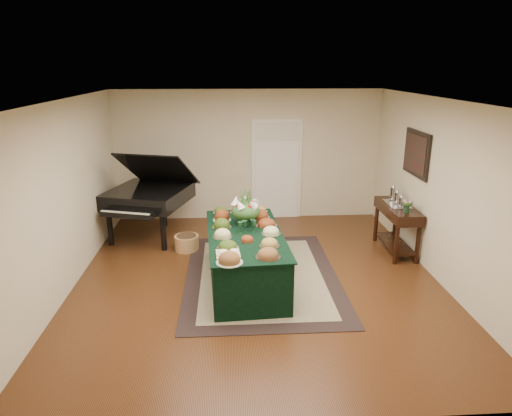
{
  "coord_description": "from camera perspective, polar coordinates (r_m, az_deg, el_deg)",
  "views": [
    {
      "loc": [
        -0.42,
        -6.39,
        3.16
      ],
      "look_at": [
        0.0,
        0.3,
        1.05
      ],
      "focal_mm": 32.0,
      "sensor_mm": 36.0,
      "label": 1
    }
  ],
  "objects": [
    {
      "name": "ground",
      "position": [
        7.14,
        0.15,
        -8.79
      ],
      "size": [
        6.0,
        6.0,
        0.0
      ],
      "primitive_type": "plane",
      "color": "black",
      "rests_on": "ground"
    },
    {
      "name": "mahogany_sideboard",
      "position": [
        8.27,
        17.25,
        -0.99
      ],
      "size": [
        0.45,
        1.25,
        0.85
      ],
      "color": "black",
      "rests_on": "ground"
    },
    {
      "name": "cutting_board",
      "position": [
        5.99,
        -3.53,
        -5.45
      ],
      "size": [
        0.33,
        0.33,
        0.1
      ],
      "color": "tan",
      "rests_on": "buffet_table"
    },
    {
      "name": "grand_piano",
      "position": [
        8.76,
        -13.26,
        1.55
      ],
      "size": [
        1.79,
        1.89,
        1.67
      ],
      "color": "black",
      "rests_on": "ground"
    },
    {
      "name": "wall_painting",
      "position": [
        8.09,
        19.42,
        6.44
      ],
      "size": [
        0.05,
        0.95,
        0.75
      ],
      "color": "black",
      "rests_on": "ground"
    },
    {
      "name": "kitchen_doorway",
      "position": [
        9.66,
        2.58,
        4.66
      ],
      "size": [
        1.05,
        0.07,
        2.1
      ],
      "color": "white",
      "rests_on": "ground"
    },
    {
      "name": "buffet_table",
      "position": [
        6.87,
        -1.34,
        -6.24
      ],
      "size": [
        1.22,
        2.36,
        0.79
      ],
      "color": "black",
      "rests_on": "ground"
    },
    {
      "name": "pink_bouquet",
      "position": [
        7.84,
        18.41,
        0.52
      ],
      "size": [
        0.18,
        0.18,
        0.23
      ],
      "color": "#15341E",
      "rests_on": "mahogany_sideboard"
    },
    {
      "name": "green_goblets",
      "position": [
        6.74,
        -1.03,
        -2.28
      ],
      "size": [
        0.28,
        0.17,
        0.18
      ],
      "color": "#15341E",
      "rests_on": "buffet_table"
    },
    {
      "name": "food_platters",
      "position": [
        6.73,
        -1.52,
        -2.68
      ],
      "size": [
        1.02,
        2.34,
        0.14
      ],
      "color": "#B5C0B5",
      "rests_on": "buffet_table"
    },
    {
      "name": "floral_centerpiece",
      "position": [
        7.01,
        -1.29,
        0.07
      ],
      "size": [
        0.46,
        0.46,
        0.46
      ],
      "color": "#15341E",
      "rests_on": "buffet_table"
    },
    {
      "name": "area_rug",
      "position": [
        7.22,
        0.69,
        -8.41
      ],
      "size": [
        2.35,
        3.29,
        0.01
      ],
      "color": "black",
      "rests_on": "ground"
    },
    {
      "name": "tea_service",
      "position": [
        8.22,
        17.34,
        1.13
      ],
      "size": [
        0.34,
        0.74,
        0.3
      ],
      "color": "silver",
      "rests_on": "mahogany_sideboard"
    },
    {
      "name": "wicker_basket",
      "position": [
        8.23,
        -8.65,
        -4.33
      ],
      "size": [
        0.43,
        0.43,
        0.27
      ],
      "primitive_type": "cylinder",
      "color": "#AB7945",
      "rests_on": "ground"
    }
  ]
}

